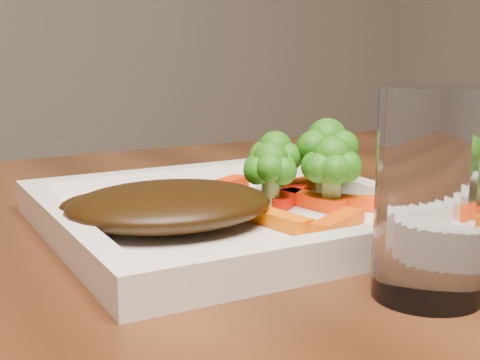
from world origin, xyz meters
TOP-DOWN VIEW (x-y plane):
  - plate at (0.07, -0.01)m, footprint 0.27×0.27m
  - steak at (0.01, -0.02)m, footprint 0.17×0.14m
  - broccoli_0 at (0.13, 0.02)m, footprint 0.06×0.06m
  - broccoli_1 at (0.16, 0.00)m, footprint 0.07×0.07m
  - broccoli_2 at (0.14, -0.04)m, footprint 0.06×0.06m
  - broccoli_3 at (0.10, -0.01)m, footprint 0.06×0.06m
  - carrot_0 at (0.11, -0.09)m, footprint 0.06×0.04m
  - carrot_1 at (0.16, -0.05)m, footprint 0.05×0.05m
  - carrot_2 at (0.08, -0.06)m, footprint 0.03×0.06m
  - carrot_3 at (0.17, 0.03)m, footprint 0.05×0.02m
  - carrot_4 at (0.10, 0.06)m, footprint 0.06×0.04m
  - carrot_5 at (0.13, -0.02)m, footprint 0.03×0.06m
  - carrot_6 at (0.12, -0.00)m, footprint 0.06×0.05m
  - drinking_glass at (0.10, -0.19)m, footprint 0.08×0.08m

SIDE VIEW (x-z plane):
  - plate at x=0.07m, z-range 0.75..0.76m
  - carrot_0 at x=0.11m, z-range 0.76..0.77m
  - carrot_1 at x=0.16m, z-range 0.76..0.77m
  - carrot_2 at x=0.08m, z-range 0.76..0.77m
  - carrot_3 at x=0.17m, z-range 0.76..0.77m
  - carrot_4 at x=0.10m, z-range 0.76..0.77m
  - carrot_5 at x=0.13m, z-range 0.76..0.77m
  - carrot_6 at x=0.12m, z-range 0.76..0.77m
  - steak at x=0.01m, z-range 0.76..0.79m
  - broccoli_2 at x=0.14m, z-range 0.76..0.82m
  - broccoli_3 at x=0.10m, z-range 0.76..0.82m
  - broccoli_1 at x=0.16m, z-range 0.76..0.83m
  - broccoli_0 at x=0.13m, z-range 0.76..0.83m
  - drinking_glass at x=0.10m, z-range 0.75..0.87m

